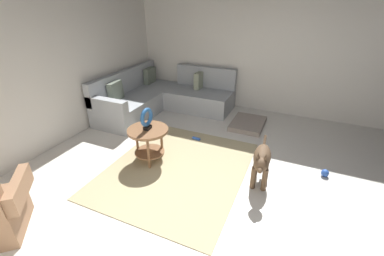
# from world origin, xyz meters

# --- Properties ---
(ground_plane) EXTENTS (6.00, 6.00, 0.10)m
(ground_plane) POSITION_xyz_m (0.00, 0.00, -0.05)
(ground_plane) COLOR silver
(wall_back) EXTENTS (6.00, 0.12, 2.70)m
(wall_back) POSITION_xyz_m (0.00, 2.94, 1.35)
(wall_back) COLOR silver
(wall_back) RESTS_ON ground_plane
(wall_right) EXTENTS (0.12, 6.00, 2.70)m
(wall_right) POSITION_xyz_m (2.94, 0.00, 1.35)
(wall_right) COLOR silver
(wall_right) RESTS_ON ground_plane
(area_rug) EXTENTS (2.30, 1.90, 0.01)m
(area_rug) POSITION_xyz_m (0.15, 0.70, 0.01)
(area_rug) COLOR tan
(area_rug) RESTS_ON ground_plane
(sectional_couch) EXTENTS (2.20, 2.25, 0.88)m
(sectional_couch) POSITION_xyz_m (1.99, 2.01, 0.29)
(sectional_couch) COLOR #9EA3A8
(sectional_couch) RESTS_ON ground_plane
(side_table) EXTENTS (0.60, 0.60, 0.54)m
(side_table) POSITION_xyz_m (0.18, 1.19, 0.42)
(side_table) COLOR brown
(side_table) RESTS_ON ground_plane
(torus_sculpture) EXTENTS (0.28, 0.08, 0.33)m
(torus_sculpture) POSITION_xyz_m (0.18, 1.19, 0.71)
(torus_sculpture) COLOR black
(torus_sculpture) RESTS_ON side_table
(dog_bed_mat) EXTENTS (0.80, 0.60, 0.09)m
(dog_bed_mat) POSITION_xyz_m (1.98, 0.08, 0.04)
(dog_bed_mat) COLOR gray
(dog_bed_mat) RESTS_ON ground_plane
(dog) EXTENTS (0.85, 0.27, 0.63)m
(dog) POSITION_xyz_m (0.29, -0.45, 0.38)
(dog) COLOR brown
(dog) RESTS_ON ground_plane
(dog_toy_ball) EXTENTS (0.10, 0.10, 0.10)m
(dog_toy_ball) POSITION_xyz_m (0.83, -1.27, 0.05)
(dog_toy_ball) COLOR blue
(dog_toy_ball) RESTS_ON ground_plane
(dog_toy_rope) EXTENTS (0.06, 0.14, 0.05)m
(dog_toy_rope) POSITION_xyz_m (1.05, 0.78, 0.03)
(dog_toy_rope) COLOR blue
(dog_toy_rope) RESTS_ON ground_plane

